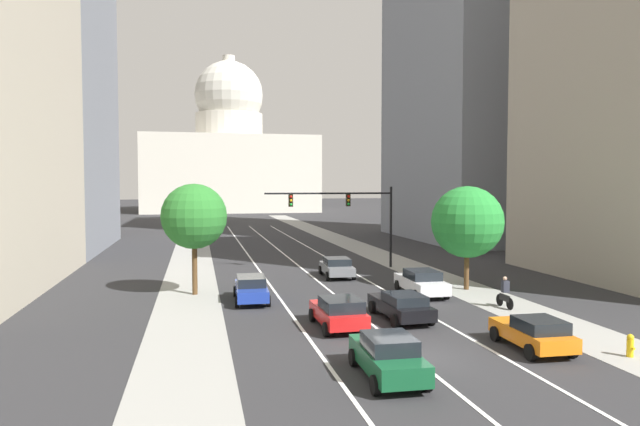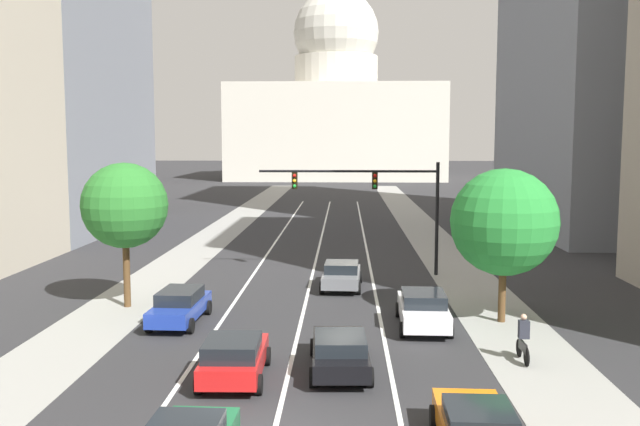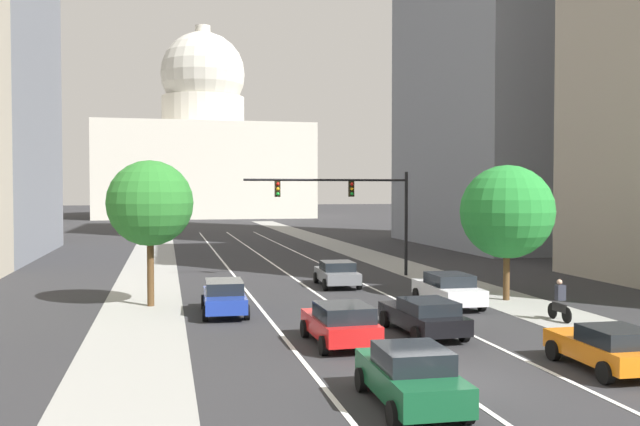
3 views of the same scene
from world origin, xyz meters
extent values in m
plane|color=#2B2B2D|center=(0.00, 40.00, 0.00)|extent=(400.00, 400.00, 0.00)
cube|color=gray|center=(-8.72, 35.00, 0.01)|extent=(3.64, 130.00, 0.01)
cube|color=gray|center=(8.72, 35.00, 0.01)|extent=(3.64, 130.00, 0.01)
cube|color=white|center=(-3.45, 25.00, 0.01)|extent=(0.16, 90.00, 0.01)
cube|color=white|center=(0.00, 25.00, 0.01)|extent=(0.16, 90.00, 0.01)
cube|color=white|center=(3.45, 25.00, 0.01)|extent=(0.16, 90.00, 0.01)
cube|color=gray|center=(-24.60, 41.80, 17.45)|extent=(14.22, 22.28, 34.90)
cube|color=gray|center=(25.69, 43.56, 25.55)|extent=(16.41, 24.87, 51.10)
cube|color=beige|center=(0.00, 123.90, 9.21)|extent=(41.69, 28.44, 18.42)
cylinder|color=beige|center=(0.00, 123.90, 21.45)|extent=(16.69, 16.69, 6.05)
sphere|color=beige|center=(0.00, 123.90, 29.16)|extent=(17.05, 17.05, 17.05)
cylinder|color=beige|center=(0.00, 123.90, 36.83)|extent=(3.07, 3.07, 4.26)
cube|color=#14512D|center=(-1.72, -1.94, 0.67)|extent=(1.87, 4.35, 0.69)
cube|color=black|center=(-1.73, -2.12, 1.27)|extent=(1.66, 1.99, 0.52)
cylinder|color=black|center=(-2.55, -0.45, 0.32)|extent=(0.24, 0.65, 0.64)
cylinder|color=black|center=(-0.81, -0.51, 0.32)|extent=(0.24, 0.65, 0.64)
cylinder|color=black|center=(-2.64, -3.38, 0.32)|extent=(0.24, 0.65, 0.64)
cylinder|color=black|center=(-0.90, -3.43, 0.32)|extent=(0.24, 0.65, 0.64)
cube|color=silver|center=(5.17, 11.64, 0.66)|extent=(2.02, 4.82, 0.69)
cube|color=black|center=(5.17, 11.44, 1.27)|extent=(1.80, 2.27, 0.53)
cylinder|color=black|center=(4.27, 13.29, 0.32)|extent=(0.24, 0.65, 0.64)
cylinder|color=black|center=(6.16, 13.24, 0.32)|extent=(0.24, 0.65, 0.64)
cylinder|color=black|center=(4.18, 10.04, 0.32)|extent=(0.24, 0.65, 0.64)
cylinder|color=black|center=(6.08, 9.99, 0.32)|extent=(0.24, 0.65, 0.64)
cube|color=slate|center=(1.72, 19.08, 0.62)|extent=(2.07, 4.37, 0.60)
cube|color=black|center=(1.72, 18.93, 1.17)|extent=(1.82, 2.07, 0.50)
cylinder|color=black|center=(0.86, 20.58, 0.32)|extent=(0.25, 0.65, 0.64)
cylinder|color=black|center=(2.73, 20.49, 0.32)|extent=(0.25, 0.65, 0.64)
cylinder|color=black|center=(0.72, 17.67, 0.32)|extent=(0.25, 0.65, 0.64)
cylinder|color=black|center=(2.59, 17.58, 0.32)|extent=(0.25, 0.65, 0.64)
cube|color=orange|center=(5.17, 0.03, 0.61)|extent=(1.87, 4.05, 0.58)
cube|color=black|center=(5.15, -0.55, 1.15)|extent=(1.67, 1.88, 0.49)
cylinder|color=black|center=(4.33, 1.42, 0.32)|extent=(0.24, 0.65, 0.64)
cylinder|color=black|center=(6.09, 1.37, 0.32)|extent=(0.24, 0.65, 0.64)
cylinder|color=black|center=(4.26, -1.30, 0.32)|extent=(0.24, 0.65, 0.64)
cylinder|color=black|center=(6.01, -1.35, 0.32)|extent=(0.24, 0.65, 0.64)
cube|color=red|center=(-1.72, 5.09, 0.64)|extent=(1.95, 4.16, 0.63)
cube|color=black|center=(-1.71, 4.56, 1.22)|extent=(1.76, 2.17, 0.54)
cylinder|color=black|center=(-2.69, 6.47, 0.32)|extent=(0.23, 0.64, 0.64)
cylinder|color=black|center=(-0.82, 6.51, 0.32)|extent=(0.23, 0.64, 0.64)
cylinder|color=black|center=(-2.63, 3.67, 0.32)|extent=(0.23, 0.64, 0.64)
cylinder|color=black|center=(-0.76, 3.71, 0.32)|extent=(0.23, 0.64, 0.64)
cube|color=black|center=(1.72, 6.04, 0.62)|extent=(2.01, 4.71, 0.60)
cube|color=black|center=(1.75, 5.50, 1.14)|extent=(1.76, 2.19, 0.45)
cylinder|color=black|center=(0.75, 7.58, 0.32)|extent=(0.25, 0.65, 0.64)
cylinder|color=black|center=(2.57, 7.65, 0.32)|extent=(0.25, 0.65, 0.64)
cylinder|color=black|center=(0.87, 4.42, 0.32)|extent=(0.25, 0.65, 0.64)
cylinder|color=black|center=(2.70, 4.50, 0.32)|extent=(0.25, 0.65, 0.64)
cube|color=#1E389E|center=(-5.17, 11.85, 0.63)|extent=(1.88, 4.57, 0.62)
cube|color=black|center=(-5.17, 11.90, 1.20)|extent=(1.66, 2.45, 0.52)
cylinder|color=black|center=(-5.97, 13.42, 0.32)|extent=(0.24, 0.65, 0.64)
cylinder|color=black|center=(-4.26, 13.36, 0.32)|extent=(0.24, 0.65, 0.64)
cylinder|color=black|center=(-6.08, 10.35, 0.32)|extent=(0.24, 0.65, 0.64)
cylinder|color=black|center=(-4.37, 10.29, 0.32)|extent=(0.24, 0.65, 0.64)
cylinder|color=black|center=(7.19, 22.85, 3.28)|extent=(0.20, 0.20, 6.55)
cylinder|color=black|center=(2.05, 22.85, 6.03)|extent=(10.28, 0.14, 0.14)
cube|color=black|center=(3.60, 22.85, 5.48)|extent=(0.32, 0.28, 0.96)
sphere|color=red|center=(3.60, 22.70, 5.78)|extent=(0.20, 0.20, 0.20)
sphere|color=orange|center=(3.60, 22.70, 5.48)|extent=(0.20, 0.20, 0.20)
sphere|color=green|center=(3.60, 22.70, 5.18)|extent=(0.20, 0.20, 0.20)
cube|color=black|center=(-1.03, 22.85, 5.48)|extent=(0.32, 0.28, 0.96)
sphere|color=red|center=(-1.03, 22.70, 5.78)|extent=(0.20, 0.20, 0.20)
sphere|color=orange|center=(-1.03, 22.70, 5.48)|extent=(0.20, 0.20, 0.20)
sphere|color=green|center=(-1.03, 22.70, 5.18)|extent=(0.20, 0.20, 0.20)
cylinder|color=yellow|center=(8.31, -1.75, 0.35)|extent=(0.26, 0.26, 0.70)
sphere|color=yellow|center=(8.31, -1.75, 0.78)|extent=(0.26, 0.26, 0.26)
cylinder|color=yellow|center=(8.31, -1.91, 0.39)|extent=(0.10, 0.12, 0.10)
cylinder|color=black|center=(8.21, 6.70, 0.33)|extent=(0.05, 0.66, 0.66)
cylinder|color=black|center=(8.20, 7.74, 0.33)|extent=(0.05, 0.66, 0.66)
cube|color=black|center=(8.20, 7.22, 0.55)|extent=(0.06, 1.00, 0.36)
cube|color=#262833|center=(8.20, 7.17, 1.18)|extent=(0.36, 0.28, 0.64)
sphere|color=tan|center=(8.20, 7.24, 1.61)|extent=(0.22, 0.22, 0.22)
cylinder|color=#51381E|center=(8.66, 12.58, 1.37)|extent=(0.32, 0.32, 2.75)
sphere|color=#268332|center=(8.66, 12.58, 4.35)|extent=(4.58, 4.58, 4.58)
cylinder|color=#51381E|center=(-8.34, 14.64, 1.70)|extent=(0.32, 0.32, 3.41)
sphere|color=#287029|center=(-8.34, 14.64, 4.80)|extent=(3.98, 3.98, 3.98)
camera|label=1|loc=(-8.15, -20.24, 6.75)|focal=31.51mm
camera|label=2|loc=(1.88, -16.68, 7.84)|focal=38.56mm
camera|label=3|loc=(-7.63, -17.82, 5.39)|focal=38.22mm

